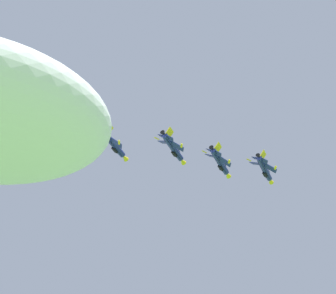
# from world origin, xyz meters

# --- Properties ---
(fighter_jet_lead) EXTENTS (11.48, 13.39, 5.85)m
(fighter_jet_lead) POSITION_xyz_m (67.23, 109.98, 96.33)
(fighter_jet_lead) COLOR navy
(fighter_jet_left_wing) EXTENTS (11.32, 13.39, 6.42)m
(fighter_jet_left_wing) POSITION_xyz_m (51.31, 106.89, 93.75)
(fighter_jet_left_wing) COLOR navy
(fighter_jet_right_wing) EXTENTS (11.50, 13.39, 5.76)m
(fighter_jet_right_wing) POSITION_xyz_m (36.53, 105.68, 95.31)
(fighter_jet_right_wing) COLOR navy
(fighter_jet_left_outer) EXTENTS (11.38, 13.39, 6.22)m
(fighter_jet_left_outer) POSITION_xyz_m (19.15, 107.56, 94.74)
(fighter_jet_left_outer) COLOR navy
(fighter_jet_right_outer) EXTENTS (11.42, 13.39, 6.05)m
(fighter_jet_right_outer) POSITION_xyz_m (2.48, 106.67, 96.25)
(fighter_jet_right_outer) COLOR navy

